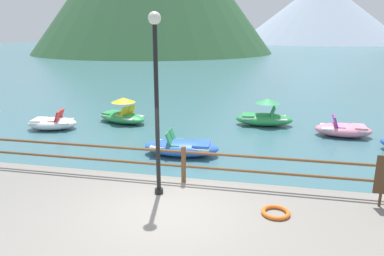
% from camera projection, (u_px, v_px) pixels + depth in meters
% --- Properties ---
extents(ground_plane, '(200.00, 200.00, 0.00)m').
position_uv_depth(ground_plane, '(252.00, 65.00, 45.67)').
color(ground_plane, '#3D6B75').
extents(dock_railing, '(23.92, 0.12, 0.95)m').
position_uv_depth(dock_railing, '(184.00, 160.00, 9.09)').
color(dock_railing, brown).
rests_on(dock_railing, promenade_dock).
extents(lamp_post, '(0.28, 0.28, 4.17)m').
position_uv_depth(lamp_post, '(156.00, 90.00, 7.92)').
color(lamp_post, black).
rests_on(lamp_post, promenade_dock).
extents(life_ring, '(0.61, 0.61, 0.09)m').
position_uv_depth(life_ring, '(276.00, 212.00, 7.57)').
color(life_ring, orange).
rests_on(life_ring, promenade_dock).
extents(pedal_boat_0, '(2.33, 1.67, 0.86)m').
position_uv_depth(pedal_boat_0, '(52.00, 123.00, 15.68)').
color(pedal_boat_0, white).
rests_on(pedal_boat_0, ground).
extents(pedal_boat_1, '(2.66, 1.33, 0.87)m').
position_uv_depth(pedal_boat_1, '(182.00, 147.00, 12.36)').
color(pedal_boat_1, blue).
rests_on(pedal_boat_1, ground).
extents(pedal_boat_2, '(2.61, 1.29, 1.25)m').
position_uv_depth(pedal_boat_2, '(264.00, 117.00, 16.30)').
color(pedal_boat_2, green).
rests_on(pedal_boat_2, ground).
extents(pedal_boat_5, '(2.26, 1.31, 0.86)m').
position_uv_depth(pedal_boat_5, '(343.00, 130.00, 14.61)').
color(pedal_boat_5, pink).
rests_on(pedal_boat_5, ground).
extents(pedal_boat_6, '(2.79, 1.97, 1.21)m').
position_uv_depth(pedal_boat_6, '(122.00, 115.00, 16.81)').
color(pedal_boat_6, green).
rests_on(pedal_boat_6, ground).
extents(distant_peak, '(59.75, 59.75, 22.83)m').
position_uv_depth(distant_peak, '(320.00, 12.00, 131.40)').
color(distant_peak, '#93A3B7').
rests_on(distant_peak, ground).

